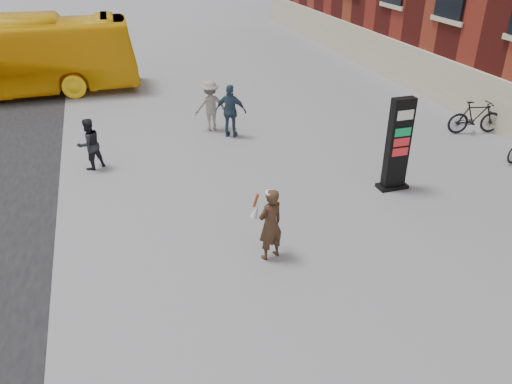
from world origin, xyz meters
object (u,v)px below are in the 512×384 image
object	(u,v)px
woman	(270,223)
pedestrian_a	(89,144)
info_pylon	(398,145)
pedestrian_b	(210,105)
pedestrian_c	(231,111)
bike_7	(475,117)

from	to	relation	value
woman	pedestrian_a	world-z (taller)	woman
info_pylon	pedestrian_b	distance (m)	6.95
info_pylon	woman	distance (m)	4.74
woman	pedestrian_a	bearing A→B (deg)	-77.73
pedestrian_c	info_pylon	bearing A→B (deg)	151.44
info_pylon	bike_7	distance (m)	5.61
woman	bike_7	world-z (taller)	woman
info_pylon	woman	size ratio (longest dim) A/B	1.54
pedestrian_a	pedestrian_c	bearing A→B (deg)	164.98
info_pylon	pedestrian_a	bearing A→B (deg)	154.38
woman	bike_7	xyz separation A→B (m)	(9.08, 4.81, -0.28)
woman	pedestrian_b	world-z (taller)	pedestrian_b
pedestrian_b	pedestrian_c	bearing A→B (deg)	117.45
bike_7	pedestrian_c	bearing A→B (deg)	86.72
pedestrian_b	pedestrian_a	bearing A→B (deg)	23.33
pedestrian_c	bike_7	size ratio (longest dim) A/B	0.94
info_pylon	pedestrian_c	world-z (taller)	info_pylon
bike_7	woman	bearing A→B (deg)	130.02
pedestrian_a	bike_7	distance (m)	12.70
info_pylon	pedestrian_c	xyz separation A→B (m)	(-3.25, 4.99, -0.38)
pedestrian_b	bike_7	bearing A→B (deg)	156.83
bike_7	info_pylon	bearing A→B (deg)	131.94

